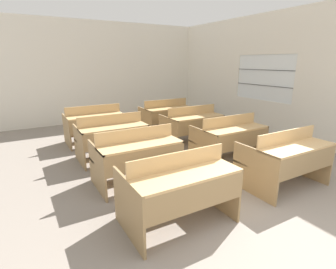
{
  "coord_description": "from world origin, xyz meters",
  "views": [
    {
      "loc": [
        -2.28,
        -0.99,
        1.85
      ],
      "look_at": [
        -0.31,
        2.42,
        0.74
      ],
      "focal_mm": 28.0,
      "sensor_mm": 36.0,
      "label": 1
    }
  ],
  "objects_px": {
    "bench_front_left": "(179,187)",
    "bench_third_right": "(192,125)",
    "bench_second_right": "(229,138)",
    "bench_back_left": "(95,124)",
    "bench_second_left": "(137,155)",
    "bench_third_left": "(112,136)",
    "bench_back_right": "(166,115)",
    "bench_front_right": "(286,157)",
    "wastepaper_bin": "(205,115)"
  },
  "relations": [
    {
      "from": "bench_front_left",
      "to": "bench_back_right",
      "type": "height_order",
      "value": "same"
    },
    {
      "from": "bench_third_right",
      "to": "bench_front_left",
      "type": "bearing_deg",
      "value": -127.95
    },
    {
      "from": "bench_third_left",
      "to": "bench_back_right",
      "type": "relative_size",
      "value": 1.0
    },
    {
      "from": "bench_back_left",
      "to": "bench_back_right",
      "type": "height_order",
      "value": "same"
    },
    {
      "from": "bench_back_right",
      "to": "bench_second_left",
      "type": "bearing_deg",
      "value": -128.17
    },
    {
      "from": "bench_front_left",
      "to": "bench_back_left",
      "type": "bearing_deg",
      "value": 89.97
    },
    {
      "from": "bench_back_right",
      "to": "bench_front_left",
      "type": "bearing_deg",
      "value": -117.66
    },
    {
      "from": "bench_front_left",
      "to": "bench_front_right",
      "type": "relative_size",
      "value": 1.0
    },
    {
      "from": "bench_second_right",
      "to": "bench_back_right",
      "type": "height_order",
      "value": "same"
    },
    {
      "from": "bench_third_left",
      "to": "bench_back_left",
      "type": "height_order",
      "value": "same"
    },
    {
      "from": "bench_front_left",
      "to": "bench_front_right",
      "type": "bearing_deg",
      "value": 0.26
    },
    {
      "from": "bench_back_left",
      "to": "wastepaper_bin",
      "type": "height_order",
      "value": "bench_back_left"
    },
    {
      "from": "bench_second_left",
      "to": "bench_third_left",
      "type": "distance_m",
      "value": 1.21
    },
    {
      "from": "bench_front_right",
      "to": "bench_back_left",
      "type": "distance_m",
      "value": 4.1
    },
    {
      "from": "bench_front_left",
      "to": "wastepaper_bin",
      "type": "distance_m",
      "value": 5.81
    },
    {
      "from": "bench_front_left",
      "to": "wastepaper_bin",
      "type": "height_order",
      "value": "bench_front_left"
    },
    {
      "from": "bench_third_left",
      "to": "bench_back_right",
      "type": "distance_m",
      "value": 2.25
    },
    {
      "from": "bench_second_left",
      "to": "bench_back_right",
      "type": "bearing_deg",
      "value": 51.83
    },
    {
      "from": "bench_second_right",
      "to": "bench_third_right",
      "type": "distance_m",
      "value": 1.22
    },
    {
      "from": "bench_front_left",
      "to": "bench_front_right",
      "type": "height_order",
      "value": "same"
    },
    {
      "from": "bench_front_right",
      "to": "bench_third_right",
      "type": "relative_size",
      "value": 1.0
    },
    {
      "from": "bench_second_left",
      "to": "bench_back_left",
      "type": "distance_m",
      "value": 2.42
    },
    {
      "from": "bench_second_right",
      "to": "bench_back_left",
      "type": "relative_size",
      "value": 1.0
    },
    {
      "from": "bench_back_left",
      "to": "bench_second_left",
      "type": "bearing_deg",
      "value": -89.85
    },
    {
      "from": "bench_front_left",
      "to": "bench_third_left",
      "type": "distance_m",
      "value": 2.43
    },
    {
      "from": "bench_front_right",
      "to": "bench_second_right",
      "type": "height_order",
      "value": "same"
    },
    {
      "from": "bench_front_left",
      "to": "bench_third_right",
      "type": "bearing_deg",
      "value": 52.05
    },
    {
      "from": "bench_front_right",
      "to": "wastepaper_bin",
      "type": "relative_size",
      "value": 4.0
    },
    {
      "from": "bench_third_right",
      "to": "bench_back_right",
      "type": "bearing_deg",
      "value": 89.42
    },
    {
      "from": "bench_second_left",
      "to": "bench_third_left",
      "type": "xyz_separation_m",
      "value": [
        0.0,
        1.21,
        0.0
      ]
    },
    {
      "from": "bench_third_left",
      "to": "bench_second_right",
      "type": "bearing_deg",
      "value": -32.85
    },
    {
      "from": "bench_front_right",
      "to": "bench_second_right",
      "type": "relative_size",
      "value": 1.0
    },
    {
      "from": "bench_second_right",
      "to": "bench_back_left",
      "type": "distance_m",
      "value": 3.08
    },
    {
      "from": "bench_second_right",
      "to": "wastepaper_bin",
      "type": "bearing_deg",
      "value": 59.2
    },
    {
      "from": "bench_front_right",
      "to": "bench_second_right",
      "type": "distance_m",
      "value": 1.21
    },
    {
      "from": "bench_second_left",
      "to": "bench_third_right",
      "type": "height_order",
      "value": "same"
    },
    {
      "from": "bench_third_left",
      "to": "bench_back_left",
      "type": "xyz_separation_m",
      "value": [
        -0.01,
        1.21,
        0.0
      ]
    },
    {
      "from": "bench_second_left",
      "to": "wastepaper_bin",
      "type": "distance_m",
      "value": 4.95
    },
    {
      "from": "bench_second_right",
      "to": "bench_back_left",
      "type": "bearing_deg",
      "value": 127.96
    },
    {
      "from": "bench_front_left",
      "to": "bench_back_right",
      "type": "bearing_deg",
      "value": 62.34
    },
    {
      "from": "bench_second_right",
      "to": "bench_third_right",
      "type": "relative_size",
      "value": 1.0
    },
    {
      "from": "bench_front_right",
      "to": "bench_back_left",
      "type": "xyz_separation_m",
      "value": [
        -1.9,
        3.64,
        0.0
      ]
    },
    {
      "from": "bench_third_left",
      "to": "bench_third_right",
      "type": "relative_size",
      "value": 1.0
    },
    {
      "from": "bench_front_left",
      "to": "bench_third_left",
      "type": "height_order",
      "value": "same"
    },
    {
      "from": "bench_third_left",
      "to": "bench_back_left",
      "type": "bearing_deg",
      "value": 90.46
    },
    {
      "from": "bench_front_left",
      "to": "bench_back_left",
      "type": "distance_m",
      "value": 3.65
    },
    {
      "from": "bench_second_left",
      "to": "bench_second_right",
      "type": "distance_m",
      "value": 1.89
    },
    {
      "from": "bench_front_right",
      "to": "bench_third_left",
      "type": "xyz_separation_m",
      "value": [
        -1.89,
        2.43,
        0.0
      ]
    },
    {
      "from": "bench_second_left",
      "to": "bench_third_right",
      "type": "bearing_deg",
      "value": 32.63
    },
    {
      "from": "bench_back_left",
      "to": "bench_back_right",
      "type": "distance_m",
      "value": 1.91
    }
  ]
}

